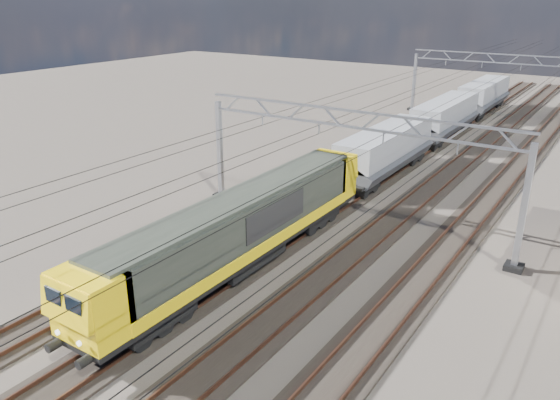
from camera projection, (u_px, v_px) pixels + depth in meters
The scene contains 12 objects.
ground at pixel (312, 253), 29.42m from camera, with size 160.00×160.00×0.00m, color #2B2620.
track_outer_west at pixel (225, 227), 32.49m from camera, with size 2.60×140.00×0.30m.
track_loco at pixel (281, 243), 30.43m from camera, with size 2.60×140.00×0.30m.
track_inner_east at pixel (345, 261), 28.36m from camera, with size 2.60×140.00×0.30m.
track_outer_east at pixel (419, 282), 26.30m from camera, with size 2.60×140.00×0.30m.
catenary_gantry_mid at pixel (349, 165), 31.16m from camera, with size 19.90×0.90×7.11m.
catenary_gantry_far at pixel (499, 84), 59.23m from camera, with size 19.90×0.90×7.11m.
overhead_wires at pixel (379, 121), 33.62m from camera, with size 12.03×140.00×0.53m.
locomotive at pixel (243, 226), 26.95m from camera, with size 2.76×21.10×3.62m.
hopper_wagon_lead at pixel (386, 149), 40.79m from camera, with size 3.38×13.00×3.25m.
hopper_wagon_mid at pixel (445, 116), 51.86m from camera, with size 3.38×13.00×3.25m.
hopper_wagon_third at pixel (484, 94), 62.94m from camera, with size 3.38×13.00×3.25m.
Camera 1 is at (13.18, -23.05, 13.10)m, focal length 35.00 mm.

